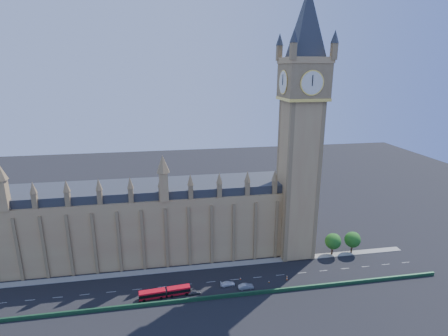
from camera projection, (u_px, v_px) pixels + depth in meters
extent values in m
plane|color=black|center=(199.00, 283.00, 115.44)|extent=(400.00, 400.00, 0.00)
cube|color=#AA7F52|center=(125.00, 226.00, 128.80)|extent=(120.00, 20.00, 25.00)
cube|color=#2D3035|center=(122.00, 190.00, 124.98)|extent=(120.00, 18.00, 3.00)
cube|color=#AA7F52|center=(297.00, 181.00, 126.99)|extent=(12.00, 12.00, 58.00)
cube|color=olive|center=(303.00, 82.00, 117.42)|extent=(14.00, 14.00, 12.00)
cylinder|color=silver|center=(312.00, 83.00, 110.64)|extent=(7.20, 0.30, 7.20)
cube|color=#AA7F52|center=(305.00, 60.00, 115.51)|extent=(14.50, 14.50, 2.00)
cube|color=#1E4C2D|center=(202.00, 299.00, 106.75)|extent=(160.00, 0.60, 1.20)
cube|color=gray|center=(196.00, 267.00, 124.43)|extent=(160.00, 3.00, 0.16)
cylinder|color=#382619|center=(332.00, 250.00, 132.86)|extent=(0.70, 0.70, 4.00)
sphere|color=#155016|center=(333.00, 241.00, 131.90)|extent=(6.00, 6.00, 6.00)
sphere|color=#155016|center=(335.00, 239.00, 132.15)|extent=(4.38, 4.38, 4.38)
cylinder|color=#382619|center=(352.00, 248.00, 134.16)|extent=(0.70, 0.70, 4.00)
sphere|color=#155016|center=(353.00, 240.00, 133.21)|extent=(6.00, 6.00, 6.00)
sphere|color=#155016|center=(354.00, 238.00, 133.46)|extent=(4.38, 4.38, 4.38)
cube|color=red|center=(152.00, 295.00, 107.37)|extent=(8.19, 2.89, 2.68)
cube|color=red|center=(179.00, 291.00, 109.32)|extent=(7.30, 2.82, 2.68)
cube|color=black|center=(152.00, 294.00, 107.28)|extent=(8.24, 2.94, 1.02)
cube|color=black|center=(179.00, 290.00, 109.24)|extent=(7.35, 2.87, 1.02)
cylinder|color=black|center=(165.00, 293.00, 108.33)|extent=(0.91, 2.20, 2.14)
cylinder|color=black|center=(144.00, 301.00, 105.95)|extent=(0.91, 0.34, 0.89)
cylinder|color=black|center=(144.00, 296.00, 108.03)|extent=(0.91, 0.34, 0.89)
cylinder|color=black|center=(161.00, 298.00, 107.19)|extent=(0.91, 0.34, 0.89)
cylinder|color=black|center=(161.00, 294.00, 109.27)|extent=(0.91, 0.34, 0.89)
cylinder|color=black|center=(172.00, 296.00, 107.98)|extent=(0.91, 0.34, 0.89)
cylinder|color=black|center=(171.00, 292.00, 110.06)|extent=(0.91, 0.34, 0.89)
cylinder|color=black|center=(186.00, 294.00, 109.08)|extent=(0.91, 0.34, 0.89)
cylinder|color=black|center=(185.00, 290.00, 111.16)|extent=(0.91, 0.34, 0.89)
imported|color=#44464C|center=(194.00, 292.00, 109.73)|extent=(3.98, 1.82, 1.32)
imported|color=#94979B|center=(246.00, 286.00, 112.37)|extent=(5.01, 1.89, 1.63)
imported|color=white|center=(228.00, 284.00, 113.96)|extent=(4.82, 2.06, 1.38)
cube|color=black|center=(240.00, 279.00, 117.48)|extent=(0.51, 0.51, 0.04)
cone|color=#FD4D0D|center=(240.00, 279.00, 117.39)|extent=(0.56, 0.56, 0.68)
cylinder|color=white|center=(240.00, 278.00, 117.37)|extent=(0.33, 0.33, 0.12)
cube|color=black|center=(287.00, 280.00, 117.32)|extent=(0.59, 0.59, 0.05)
cone|color=#FF540D|center=(287.00, 279.00, 117.21)|extent=(0.65, 0.65, 0.80)
cylinder|color=white|center=(287.00, 278.00, 117.18)|extent=(0.39, 0.39, 0.14)
cube|color=black|center=(269.00, 282.00, 115.80)|extent=(0.44, 0.44, 0.04)
cone|color=#D85F0B|center=(269.00, 282.00, 115.72)|extent=(0.48, 0.48, 0.62)
cylinder|color=white|center=(269.00, 281.00, 115.70)|extent=(0.30, 0.30, 0.11)
cube|color=black|center=(287.00, 277.00, 118.73)|extent=(0.44, 0.44, 0.04)
cone|color=orange|center=(287.00, 276.00, 118.64)|extent=(0.49, 0.49, 0.68)
cylinder|color=white|center=(287.00, 276.00, 118.61)|extent=(0.33, 0.33, 0.12)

